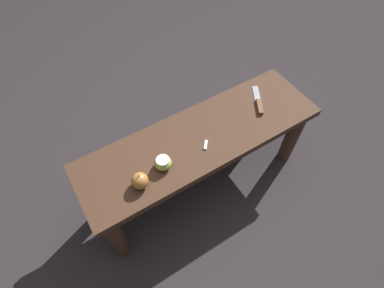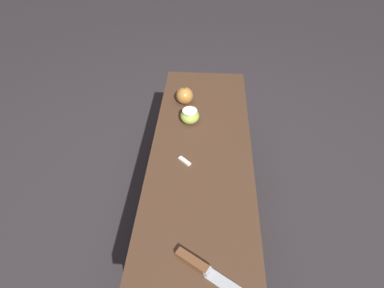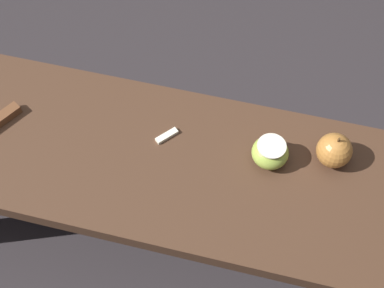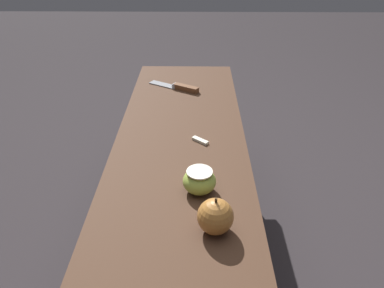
% 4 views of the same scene
% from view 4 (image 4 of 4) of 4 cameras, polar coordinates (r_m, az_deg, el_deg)
% --- Properties ---
extents(ground_plane, '(8.00, 8.00, 0.00)m').
position_cam_4_polar(ground_plane, '(1.39, -1.46, -16.27)').
color(ground_plane, '#2D282B').
extents(wooden_bench, '(1.26, 0.38, 0.47)m').
position_cam_4_polar(wooden_bench, '(1.15, -1.71, -3.78)').
color(wooden_bench, '#472D1E').
rests_on(wooden_bench, ground_plane).
extents(knife, '(0.13, 0.20, 0.02)m').
position_cam_4_polar(knife, '(1.43, -1.82, 8.64)').
color(knife, '#9EA0A5').
rests_on(knife, wooden_bench).
extents(apple_whole, '(0.08, 0.08, 0.08)m').
position_cam_4_polar(apple_whole, '(0.77, 3.58, -10.95)').
color(apple_whole, '#B27233').
rests_on(apple_whole, wooden_bench).
extents(apple_cut, '(0.08, 0.08, 0.06)m').
position_cam_4_polar(apple_cut, '(0.88, 1.14, -5.65)').
color(apple_cut, '#9EB747').
rests_on(apple_cut, wooden_bench).
extents(apple_slice_near_knife, '(0.05, 0.05, 0.01)m').
position_cam_4_polar(apple_slice_near_knife, '(1.08, 1.26, 0.54)').
color(apple_slice_near_knife, white).
rests_on(apple_slice_near_knife, wooden_bench).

